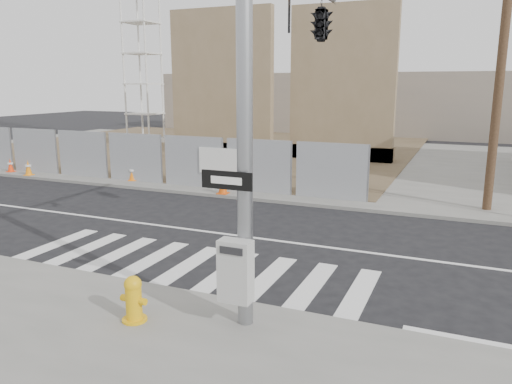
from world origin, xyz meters
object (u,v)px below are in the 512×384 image
at_px(traffic_cone_d, 223,184).
at_px(traffic_cone_a, 10,165).
at_px(fire_hydrant, 134,299).
at_px(signal_pole, 300,51).
at_px(traffic_cone_c, 133,173).
at_px(crane_tower, 140,8).
at_px(traffic_cone_b, 28,168).

bearing_deg(traffic_cone_d, traffic_cone_a, 178.32).
xyz_separation_m(fire_hydrant, traffic_cone_a, (-14.45, 10.06, -0.10)).
height_order(signal_pole, traffic_cone_c, signal_pole).
xyz_separation_m(signal_pole, crane_tower, (-17.49, 19.05, 4.24)).
xyz_separation_m(crane_tower, traffic_cone_c, (7.79, -11.94, -8.57)).
distance_m(traffic_cone_a, traffic_cone_d, 11.24).
height_order(traffic_cone_c, traffic_cone_d, traffic_cone_d).
distance_m(traffic_cone_c, traffic_cone_d, 4.78).
height_order(fire_hydrant, traffic_cone_c, fire_hydrant).
height_order(crane_tower, traffic_cone_c, crane_tower).
height_order(signal_pole, crane_tower, crane_tower).
bearing_deg(traffic_cone_a, traffic_cone_d, -1.68).
bearing_deg(traffic_cone_a, fire_hydrant, -34.83).
relative_size(traffic_cone_b, traffic_cone_c, 0.99).
bearing_deg(traffic_cone_d, traffic_cone_c, 169.93).
xyz_separation_m(signal_pole, traffic_cone_a, (-16.24, 6.60, -4.36)).
distance_m(signal_pole, traffic_cone_d, 9.10).
xyz_separation_m(traffic_cone_a, traffic_cone_d, (11.23, -0.33, 0.07)).
distance_m(crane_tower, traffic_cone_a, 15.18).
distance_m(fire_hydrant, traffic_cone_b, 16.21).
bearing_deg(traffic_cone_d, crane_tower, 134.34).
bearing_deg(fire_hydrant, traffic_cone_c, 130.28).
height_order(crane_tower, traffic_cone_a, crane_tower).
bearing_deg(traffic_cone_b, traffic_cone_a, 167.42).
bearing_deg(traffic_cone_b, traffic_cone_d, -0.00).
xyz_separation_m(crane_tower, traffic_cone_a, (1.25, -12.45, -8.60)).
bearing_deg(traffic_cone_d, traffic_cone_b, 180.00).
height_order(crane_tower, traffic_cone_b, crane_tower).
bearing_deg(signal_pole, traffic_cone_a, 157.90).
height_order(traffic_cone_a, traffic_cone_c, traffic_cone_c).
height_order(crane_tower, traffic_cone_d, crane_tower).
bearing_deg(traffic_cone_c, traffic_cone_a, -175.58).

